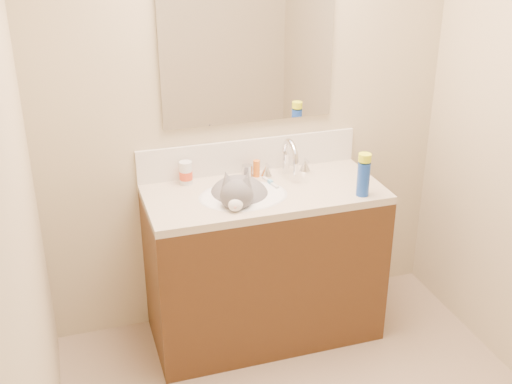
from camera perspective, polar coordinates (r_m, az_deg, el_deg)
room_shell at (r=2.16m, az=9.04°, el=5.11°), size 2.24×2.54×2.52m
vanity_cabinet at (r=3.44m, az=0.70°, el=-6.67°), size 1.20×0.55×0.82m
counter_slab at (r=3.24m, az=0.74°, el=-0.16°), size 1.20×0.55×0.04m
basin at (r=3.20m, az=-1.13°, el=-1.46°), size 0.45×0.36×0.14m
faucet at (r=3.37m, az=2.93°, el=2.80°), size 0.28×0.20×0.21m
cat at (r=3.20m, az=-1.50°, el=-0.60°), size 0.41×0.46×0.33m
backsplash at (r=3.43m, az=-0.63°, el=3.27°), size 1.20×0.02×0.18m
mirror at (r=3.26m, az=-0.68°, el=12.98°), size 0.90×0.02×0.80m
pill_bottle at (r=3.30m, az=-6.26°, el=1.71°), size 0.09×0.09×0.12m
pill_label at (r=3.31m, az=-6.25°, el=1.50°), size 0.09×0.09×0.04m
silver_jar at (r=3.37m, az=-0.80°, el=1.87°), size 0.07×0.07×0.07m
amber_bottle at (r=3.38m, az=0.05°, el=2.11°), size 0.04×0.04×0.09m
toothbrush at (r=3.31m, az=1.28°, el=0.87°), size 0.04×0.15×0.01m
toothbrush_head at (r=3.31m, az=1.28°, el=0.92°), size 0.02×0.03×0.02m
spray_can at (r=3.19m, az=9.51°, el=1.14°), size 0.07×0.07×0.17m
spray_cap at (r=3.14m, az=9.66°, el=3.03°), size 0.07×0.07×0.04m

